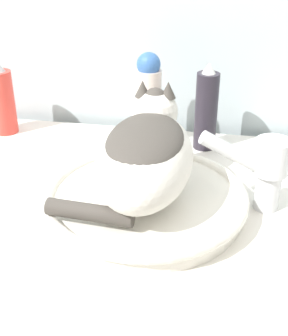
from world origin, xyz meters
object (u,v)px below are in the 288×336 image
object	(u,v)px
cat	(146,151)
spray_bottle_trigger	(2,101)
faucet	(264,167)
hairspray_can_black	(206,110)
lotion_bottle_white	(148,100)

from	to	relation	value
cat	spray_bottle_trigger	xyz separation A→B (m)	(-0.39, 0.26, -0.03)
faucet	hairspray_can_black	bearing A→B (deg)	-76.44
lotion_bottle_white	faucet	bearing A→B (deg)	-43.68
faucet	spray_bottle_trigger	size ratio (longest dim) A/B	0.92
faucet	spray_bottle_trigger	xyz separation A→B (m)	(-0.59, 0.23, -0.00)
faucet	spray_bottle_trigger	distance (m)	0.63
faucet	lotion_bottle_white	xyz separation A→B (m)	(-0.24, 0.23, 0.02)
hairspray_can_black	spray_bottle_trigger	bearing A→B (deg)	180.00
cat	hairspray_can_black	bearing A→B (deg)	-19.17
faucet	hairspray_can_black	size ratio (longest dim) A/B	0.82
cat	spray_bottle_trigger	distance (m)	0.47
faucet	hairspray_can_black	xyz separation A→B (m)	(-0.11, 0.23, 0.01)
cat	hairspray_can_black	xyz separation A→B (m)	(0.09, 0.26, -0.02)
lotion_bottle_white	hairspray_can_black	xyz separation A→B (m)	(0.13, 0.00, -0.01)
spray_bottle_trigger	faucet	bearing A→B (deg)	-21.40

